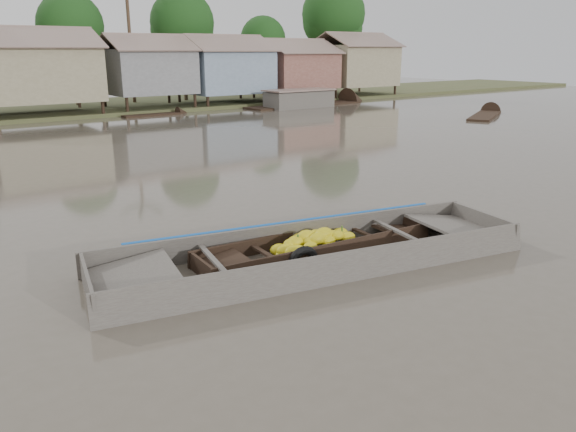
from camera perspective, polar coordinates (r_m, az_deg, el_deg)
ground at (r=10.58m, az=2.34°, el=-5.82°), size 120.00×120.00×0.00m
riverbank at (r=40.53m, az=-24.15°, el=13.81°), size 120.00×12.47×10.22m
banana_boat at (r=11.53m, az=2.66°, el=-3.17°), size 5.28×1.67×0.72m
viewer_boat at (r=11.05m, az=2.77°, el=-4.36°), size 8.86×3.98×0.69m
distant_boats at (r=39.21m, az=-1.06°, el=10.98°), size 38.18×15.56×1.38m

